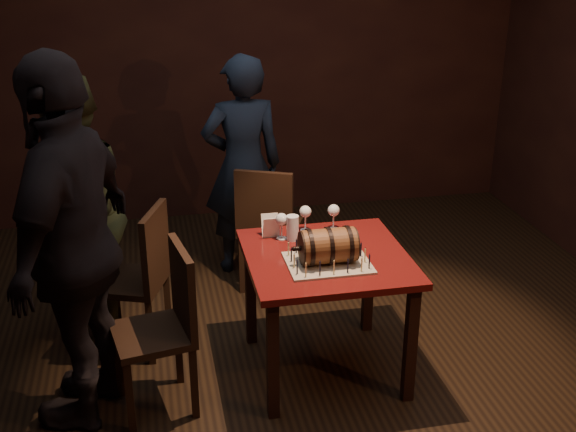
% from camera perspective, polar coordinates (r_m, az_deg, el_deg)
% --- Properties ---
extents(room_shell, '(5.04, 5.04, 2.80)m').
position_cam_1_polar(room_shell, '(3.84, 0.45, 5.96)').
color(room_shell, black).
rests_on(room_shell, ground).
extents(pub_table, '(0.90, 0.90, 0.75)m').
position_cam_1_polar(pub_table, '(4.09, 3.04, -4.46)').
color(pub_table, '#440B0B').
rests_on(pub_table, ground).
extents(cake_board, '(0.45, 0.35, 0.01)m').
position_cam_1_polar(cake_board, '(3.94, 3.18, -3.72)').
color(cake_board, '#9F9480').
rests_on(cake_board, pub_table).
extents(barrel_cake, '(0.35, 0.21, 0.21)m').
position_cam_1_polar(barrel_cake, '(3.89, 3.20, -2.38)').
color(barrel_cake, brown).
rests_on(barrel_cake, cake_board).
extents(birthday_candles, '(0.40, 0.30, 0.09)m').
position_cam_1_polar(birthday_candles, '(3.92, 3.19, -3.11)').
color(birthday_candles, '#FFEC98').
rests_on(birthday_candles, cake_board).
extents(wine_glass_left, '(0.07, 0.07, 0.16)m').
position_cam_1_polar(wine_glass_left, '(4.19, -0.51, -0.35)').
color(wine_glass_left, silver).
rests_on(wine_glass_left, pub_table).
extents(wine_glass_mid, '(0.07, 0.07, 0.16)m').
position_cam_1_polar(wine_glass_mid, '(4.30, 1.38, 0.26)').
color(wine_glass_mid, silver).
rests_on(wine_glass_mid, pub_table).
extents(wine_glass_right, '(0.07, 0.07, 0.16)m').
position_cam_1_polar(wine_glass_right, '(4.32, 3.62, 0.36)').
color(wine_glass_right, silver).
rests_on(wine_glass_right, pub_table).
extents(pint_of_ale, '(0.07, 0.07, 0.15)m').
position_cam_1_polar(pint_of_ale, '(4.19, 0.36, -0.98)').
color(pint_of_ale, silver).
rests_on(pint_of_ale, pub_table).
extents(menu_card, '(0.10, 0.05, 0.13)m').
position_cam_1_polar(menu_card, '(4.24, -1.37, -0.84)').
color(menu_card, white).
rests_on(menu_card, pub_table).
extents(chair_back, '(0.53, 0.53, 0.93)m').
position_cam_1_polar(chair_back, '(5.04, -1.63, -0.51)').
color(chair_back, black).
rests_on(chair_back, ground).
extents(chair_left_rear, '(0.51, 0.51, 0.93)m').
position_cam_1_polar(chair_left_rear, '(4.44, -11.51, -4.37)').
color(chair_left_rear, black).
rests_on(chair_left_rear, ground).
extents(chair_left_front, '(0.47, 0.47, 0.93)m').
position_cam_1_polar(chair_left_front, '(3.91, -9.59, -8.13)').
color(chair_left_front, black).
rests_on(chair_left_front, ground).
extents(person_back, '(0.62, 0.43, 1.63)m').
position_cam_1_polar(person_back, '(5.28, -3.60, 3.98)').
color(person_back, '#182231').
rests_on(person_back, ground).
extents(person_left_rear, '(0.68, 0.85, 1.69)m').
position_cam_1_polar(person_left_rear, '(4.51, -16.67, 0.10)').
color(person_left_rear, '#3C3D1E').
rests_on(person_left_rear, ground).
extents(person_left_front, '(0.86, 1.24, 1.96)m').
position_cam_1_polar(person_left_front, '(3.76, -16.54, -2.25)').
color(person_left_front, black).
rests_on(person_left_front, ground).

